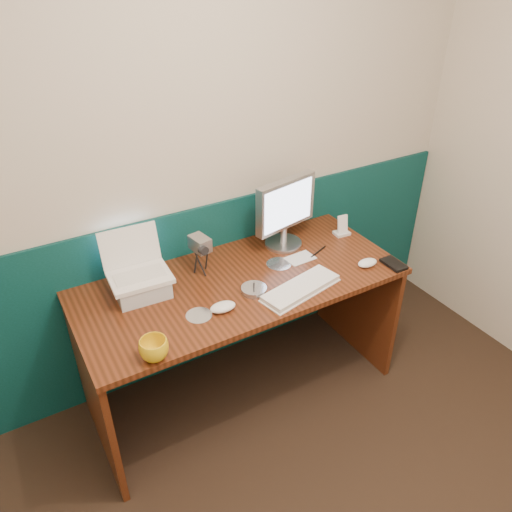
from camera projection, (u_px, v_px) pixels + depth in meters
back_wall at (173, 165)px, 2.37m from camera, size 3.50×0.04×2.50m
wainscot at (186, 293)px, 2.76m from camera, size 3.48×0.02×1.00m
desk at (242, 338)px, 2.63m from camera, size 1.60×0.70×0.75m
laptop_riser at (141, 286)px, 2.32m from camera, size 0.25×0.21×0.08m
laptop at (137, 258)px, 2.24m from camera, size 0.29×0.23×0.23m
monitor at (284, 214)px, 2.62m from camera, size 0.39×0.18×0.38m
keyboard at (301, 289)px, 2.35m from camera, size 0.42×0.21×0.02m
mouse_right at (367, 263)px, 2.53m from camera, size 0.11×0.07×0.04m
mouse_left at (223, 307)px, 2.22m from camera, size 0.12×0.08×0.04m
mug at (154, 349)px, 1.95m from camera, size 0.13×0.13×0.09m
camcorder at (201, 253)px, 2.43m from camera, size 0.12×0.16×0.22m
cd_spindle at (254, 290)px, 2.35m from camera, size 0.12×0.12×0.03m
cd_loose_a at (199, 315)px, 2.20m from camera, size 0.12×0.12×0.00m
cd_loose_b at (279, 264)px, 2.56m from camera, size 0.13×0.13×0.00m
pen at (318, 252)px, 2.65m from camera, size 0.13×0.06×0.01m
papers at (300, 258)px, 2.60m from camera, size 0.15×0.11×0.00m
dock at (342, 233)px, 2.81m from camera, size 0.09×0.07×0.02m
music_player at (343, 224)px, 2.78m from camera, size 0.06×0.03×0.10m
pda at (394, 264)px, 2.54m from camera, size 0.08×0.13×0.02m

